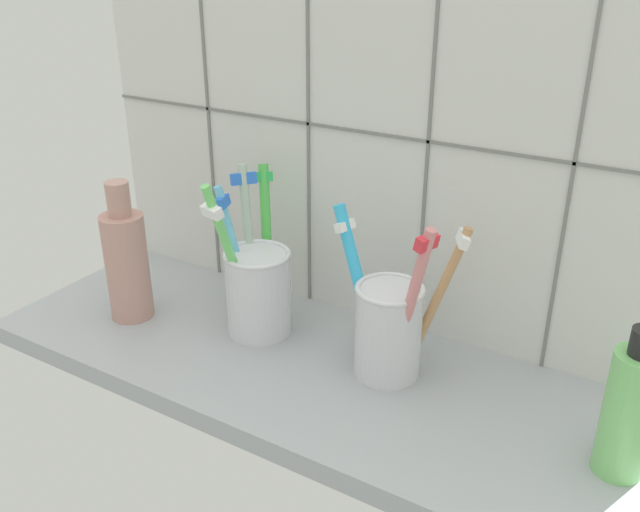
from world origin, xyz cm
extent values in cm
cube|color=#9EA3A8|center=(0.00, 0.00, 1.00)|extent=(64.00, 22.00, 2.00)
cube|color=silver|center=(0.00, 12.00, 22.50)|extent=(64.00, 2.00, 45.00)
cube|color=gray|center=(-19.20, 10.90, 22.50)|extent=(0.30, 0.20, 45.00)
cube|color=gray|center=(-6.40, 10.90, 22.50)|extent=(0.30, 0.20, 45.00)
cube|color=gray|center=(6.40, 10.90, 22.50)|extent=(0.30, 0.20, 45.00)
cube|color=gray|center=(19.20, 10.90, 22.50)|extent=(0.30, 0.20, 45.00)
cube|color=gray|center=(0.00, 10.90, 21.73)|extent=(64.00, 0.20, 0.30)
cylinder|color=silver|center=(-7.15, 2.55, 6.28)|extent=(6.47, 6.47, 8.56)
torus|color=silver|center=(-7.15, 2.55, 10.56)|extent=(6.65, 6.65, 0.50)
cylinder|color=#52CC4F|center=(-8.81, 6.53, 10.00)|extent=(4.45, 5.29, 15.53)
cube|color=green|center=(-10.02, 8.08, 16.40)|extent=(2.07, 1.92, 1.16)
cylinder|color=#6CC6ED|center=(-9.28, 2.19, 9.75)|extent=(4.11, 1.95, 14.87)
cube|color=blue|center=(-10.45, 1.83, 15.56)|extent=(1.56, 2.18, 1.18)
cylinder|color=#B3C8B2|center=(-9.54, 4.47, 10.36)|extent=(3.56, 3.21, 16.09)
cube|color=blue|center=(-10.42, 5.21, 16.94)|extent=(2.30, 2.50, 1.23)
cylinder|color=#6DDB6B|center=(-8.10, -0.40, 10.58)|extent=(2.25, 5.98, 16.62)
cube|color=white|center=(-8.50, -2.04, 16.28)|extent=(2.42, 1.63, 1.22)
cylinder|color=silver|center=(7.15, 2.55, 6.33)|extent=(6.01, 6.01, 8.65)
torus|color=silver|center=(7.15, 2.55, 10.65)|extent=(6.21, 6.21, 0.50)
cylinder|color=tan|center=(10.53, 5.04, 9.35)|extent=(5.11, 3.21, 14.17)
cube|color=white|center=(12.15, 5.89, 15.28)|extent=(2.05, 2.70, 1.16)
cylinder|color=#35BCF5|center=(3.98, 2.98, 9.72)|extent=(6.51, 2.46, 15.02)
cube|color=white|center=(2.08, 3.40, 15.23)|extent=(1.44, 2.13, 1.05)
cylinder|color=#D88181|center=(9.57, 1.18, 10.12)|extent=(4.53, 2.23, 15.64)
cube|color=#E5333F|center=(10.92, 0.76, 16.63)|extent=(1.63, 2.34, 1.29)
cylinder|color=tan|center=(-20.58, -1.86, 7.67)|extent=(4.42, 4.42, 11.34)
cylinder|color=tan|center=(-20.58, -1.86, 15.10)|extent=(2.35, 2.35, 3.53)
cylinder|color=#7BCE6F|center=(27.60, 0.24, 7.11)|extent=(3.69, 3.69, 10.21)
camera|label=1|loc=(28.99, -45.47, 38.26)|focal=38.14mm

